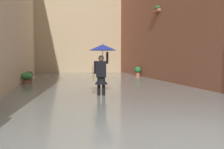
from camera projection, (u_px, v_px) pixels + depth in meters
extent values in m
plane|color=slate|center=(97.00, 85.00, 13.09)|extent=(60.00, 60.00, 0.00)
cube|color=slate|center=(97.00, 84.00, 13.08)|extent=(9.01, 24.87, 0.12)
cube|color=#9E563D|center=(157.00, 11.00, 14.59)|extent=(0.20, 0.70, 0.18)
ellipsoid|color=#2D7033|center=(157.00, 8.00, 14.58)|extent=(0.28, 0.76, 0.24)
cube|color=tan|center=(78.00, 16.00, 22.69)|extent=(11.81, 1.80, 11.30)
cube|color=black|center=(99.00, 97.00, 8.73)|extent=(0.16, 0.26, 0.10)
cylinder|color=black|center=(99.00, 86.00, 8.70)|extent=(0.14, 0.14, 0.70)
cube|color=black|center=(104.00, 97.00, 8.73)|extent=(0.16, 0.26, 0.10)
cylinder|color=black|center=(104.00, 86.00, 8.70)|extent=(0.14, 0.14, 0.70)
cube|color=black|center=(101.00, 69.00, 8.65)|extent=(0.42, 0.30, 0.60)
cone|color=black|center=(101.00, 80.00, 8.68)|extent=(0.59, 0.59, 0.28)
sphere|color=tan|center=(101.00, 58.00, 8.62)|extent=(0.22, 0.22, 0.22)
cylinder|color=black|center=(107.00, 58.00, 8.63)|extent=(0.10, 0.10, 0.44)
cylinder|color=black|center=(95.00, 67.00, 8.64)|extent=(0.10, 0.10, 0.48)
cylinder|color=black|center=(103.00, 54.00, 8.61)|extent=(0.02, 0.02, 0.51)
cone|color=navy|center=(103.00, 47.00, 8.60)|extent=(1.03, 1.03, 0.22)
cylinder|color=black|center=(103.00, 44.00, 8.59)|extent=(0.01, 0.01, 0.08)
cube|color=#8C6B4C|center=(93.00, 77.00, 8.64)|extent=(0.12, 0.29, 0.32)
torus|color=#8C6B4C|center=(93.00, 69.00, 8.62)|extent=(0.08, 0.30, 0.30)
cylinder|color=#9E563D|center=(138.00, 75.00, 17.73)|extent=(0.32, 0.32, 0.38)
torus|color=brown|center=(138.00, 73.00, 17.72)|extent=(0.36, 0.36, 0.04)
ellipsoid|color=#23602D|center=(138.00, 70.00, 17.70)|extent=(0.51, 0.51, 0.48)
cylinder|color=#66605B|center=(30.00, 81.00, 13.97)|extent=(0.33, 0.33, 0.27)
torus|color=#56524E|center=(30.00, 79.00, 13.96)|extent=(0.37, 0.37, 0.04)
ellipsoid|color=#23602D|center=(29.00, 75.00, 13.94)|extent=(0.40, 0.40, 0.45)
cylinder|color=brown|center=(27.00, 83.00, 12.81)|extent=(0.43, 0.43, 0.31)
torus|color=brown|center=(27.00, 80.00, 12.80)|extent=(0.46, 0.46, 0.04)
ellipsoid|color=#387F3D|center=(27.00, 76.00, 12.79)|extent=(0.62, 0.62, 0.41)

